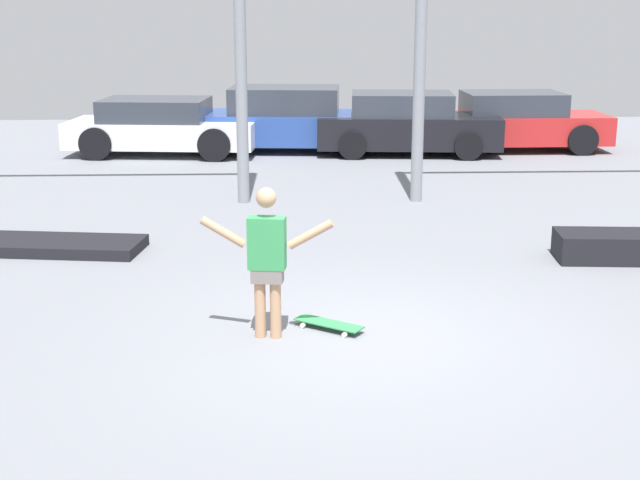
# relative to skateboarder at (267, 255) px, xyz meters

# --- Properties ---
(ground_plane) EXTENTS (36.00, 36.00, 0.00)m
(ground_plane) POSITION_rel_skateboarder_xyz_m (0.97, -0.06, -0.87)
(ground_plane) COLOR slate
(skateboarder) EXTENTS (1.35, 0.27, 1.56)m
(skateboarder) POSITION_rel_skateboarder_xyz_m (0.00, 0.00, 0.00)
(skateboarder) COLOR tan
(skateboarder) RESTS_ON ground_plane
(skateboard) EXTENTS (0.74, 0.60, 0.08)m
(skateboard) POSITION_rel_skateboarder_xyz_m (0.63, 0.19, -0.81)
(skateboard) COLOR #338C4C
(skateboard) RESTS_ON ground_plane
(manual_pad) EXTENTS (2.65, 1.25, 0.15)m
(manual_pad) POSITION_rel_skateboarder_xyz_m (-3.08, 3.43, -0.79)
(manual_pad) COLOR black
(manual_pad) RESTS_ON ground_plane
(parked_car_white) EXTENTS (4.37, 2.28, 1.25)m
(parked_car_white) POSITION_rel_skateboarder_xyz_m (-2.59, 11.59, -0.25)
(parked_car_white) COLOR white
(parked_car_white) RESTS_ON ground_plane
(parked_car_blue) EXTENTS (4.61, 2.22, 1.47)m
(parked_car_blue) POSITION_rel_skateboarder_xyz_m (0.33, 11.98, -0.16)
(parked_car_blue) COLOR #284793
(parked_car_blue) RESTS_ON ground_plane
(parked_car_black) EXTENTS (4.19, 2.11, 1.38)m
(parked_car_black) POSITION_rel_skateboarder_xyz_m (2.96, 11.43, -0.21)
(parked_car_black) COLOR black
(parked_car_black) RESTS_ON ground_plane
(parked_car_red) EXTENTS (4.06, 1.92, 1.34)m
(parked_car_red) POSITION_rel_skateboarder_xyz_m (5.58, 11.88, -0.22)
(parked_car_red) COLOR red
(parked_car_red) RESTS_ON ground_plane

